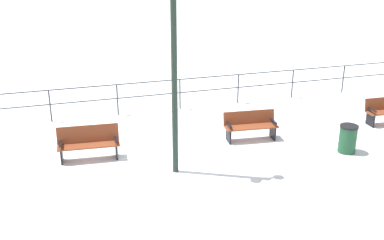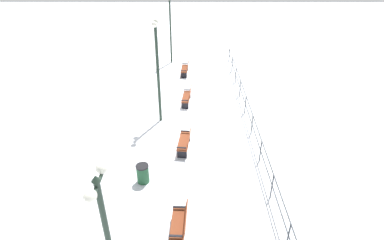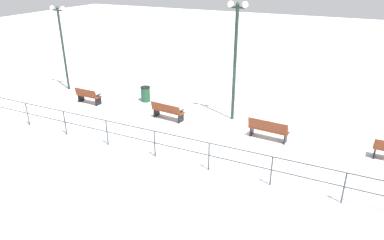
{
  "view_description": "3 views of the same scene",
  "coord_description": "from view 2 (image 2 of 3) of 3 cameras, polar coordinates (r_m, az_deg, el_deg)",
  "views": [
    {
      "loc": [
        11.84,
        -3.07,
        5.61
      ],
      "look_at": [
        -0.49,
        0.66,
        0.69
      ],
      "focal_mm": 44.17,
      "sensor_mm": 36.0,
      "label": 1
    },
    {
      "loc": [
        -0.52,
        13.94,
        8.23
      ],
      "look_at": [
        -0.47,
        0.64,
        0.56
      ],
      "focal_mm": 28.31,
      "sensor_mm": 36.0,
      "label": 2
    },
    {
      "loc": [
        -13.48,
        -5.26,
        6.71
      ],
      "look_at": [
        -0.62,
        0.9,
        0.44
      ],
      "focal_mm": 33.35,
      "sensor_mm": 36.0,
      "label": 3
    }
  ],
  "objects": [
    {
      "name": "ground_plane",
      "position": [
        16.19,
        -1.65,
        -0.59
      ],
      "size": [
        80.0,
        80.0,
        0.0
      ],
      "primitive_type": "plane",
      "color": "white",
      "rests_on": "ground"
    },
    {
      "name": "bench_nearest",
      "position": [
        22.45,
        -1.21,
        9.7
      ],
      "size": [
        0.58,
        1.71,
        0.85
      ],
      "rotation": [
        0.0,
        0.0,
        -0.04
      ],
      "color": "brown",
      "rests_on": "ground"
    },
    {
      "name": "bench_second",
      "position": [
        18.06,
        -0.83,
        4.54
      ],
      "size": [
        0.62,
        1.69,
        0.91
      ],
      "rotation": [
        0.0,
        0.0,
        -0.07
      ],
      "color": "brown",
      "rests_on": "ground"
    },
    {
      "name": "bench_third",
      "position": [
        13.94,
        -1.25,
        -3.99
      ],
      "size": [
        0.68,
        1.62,
        0.84
      ],
      "rotation": [
        0.0,
        0.0,
        -0.09
      ],
      "color": "brown",
      "rests_on": "ground"
    },
    {
      "name": "bench_fourth",
      "position": [
        10.36,
        -2.21,
        -18.85
      ],
      "size": [
        0.58,
        1.41,
        0.84
      ],
      "rotation": [
        0.0,
        0.0,
        -0.04
      ],
      "color": "brown",
      "rests_on": "ground"
    },
    {
      "name": "lamppost_near",
      "position": [
        24.28,
        -4.12,
        17.96
      ],
      "size": [
        0.24,
        0.98,
        5.08
      ],
      "color": "#1E2D23",
      "rests_on": "ground"
    },
    {
      "name": "lamppost_middle",
      "position": [
        15.15,
        -6.56,
        11.15
      ],
      "size": [
        0.28,
        0.9,
        5.3
      ],
      "color": "#1E2D23",
      "rests_on": "ground"
    },
    {
      "name": "lamppost_far",
      "position": [
        6.9,
        -15.58,
        -20.47
      ],
      "size": [
        0.24,
        0.99,
        4.67
      ],
      "color": "#1E2D23",
      "rests_on": "ground"
    },
    {
      "name": "waterfront_railing",
      "position": [
        16.09,
        10.64,
        1.68
      ],
      "size": [
        0.05,
        19.86,
        1.09
      ],
      "color": "#383D42",
      "rests_on": "ground"
    },
    {
      "name": "trash_bin",
      "position": [
        12.32,
        -9.25,
        -9.93
      ],
      "size": [
        0.51,
        0.51,
        0.8
      ],
      "color": "#1E4C2D",
      "rests_on": "ground"
    }
  ]
}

